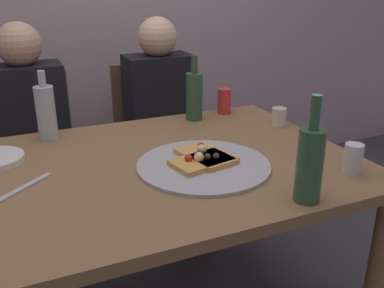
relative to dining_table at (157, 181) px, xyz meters
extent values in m
cube|color=olive|center=(0.00, 0.00, 0.05)|extent=(1.43, 1.02, 0.04)
cylinder|color=olive|center=(0.65, -0.45, -0.31)|extent=(0.06, 0.06, 0.70)
cylinder|color=olive|center=(0.65, 0.45, -0.31)|extent=(0.06, 0.06, 0.70)
cylinder|color=#ADADB2|center=(0.14, -0.10, 0.08)|extent=(0.47, 0.47, 0.01)
cube|color=tan|center=(0.14, -0.10, 0.09)|extent=(0.24, 0.17, 0.02)
sphere|color=#EAD184|center=(0.12, -0.10, 0.11)|extent=(0.04, 0.04, 0.04)
sphere|color=#2D381E|center=(0.18, -0.11, 0.11)|extent=(0.02, 0.02, 0.02)
sphere|color=#B22D23|center=(0.08, -0.09, 0.11)|extent=(0.03, 0.03, 0.03)
cube|color=tan|center=(0.16, -0.06, 0.09)|extent=(0.17, 0.24, 0.02)
sphere|color=#EAD184|center=(0.16, -0.04, 0.11)|extent=(0.04, 0.04, 0.04)
sphere|color=#2D381E|center=(0.15, -0.10, 0.11)|extent=(0.02, 0.02, 0.02)
sphere|color=#B22D23|center=(0.17, -0.01, 0.11)|extent=(0.03, 0.03, 0.03)
cylinder|color=#B2BCC1|center=(-0.32, 0.42, 0.18)|extent=(0.08, 0.08, 0.22)
cylinder|color=#B2BCC1|center=(-0.32, 0.42, 0.32)|extent=(0.03, 0.03, 0.06)
cylinder|color=#2D5133|center=(0.31, -0.44, 0.19)|extent=(0.08, 0.08, 0.22)
cylinder|color=#2D5133|center=(0.31, -0.44, 0.35)|extent=(0.03, 0.03, 0.10)
cylinder|color=#2D5133|center=(0.33, 0.41, 0.18)|extent=(0.08, 0.08, 0.22)
cylinder|color=#2D5133|center=(0.33, 0.41, 0.33)|extent=(0.03, 0.03, 0.08)
cylinder|color=beige|center=(0.64, 0.18, 0.11)|extent=(0.06, 0.06, 0.08)
cylinder|color=silver|center=(0.57, -0.35, 0.13)|extent=(0.06, 0.06, 0.10)
cylinder|color=red|center=(0.51, 0.44, 0.13)|extent=(0.07, 0.07, 0.12)
cube|color=#B7B7BC|center=(-0.45, -0.02, 0.08)|extent=(0.18, 0.16, 0.01)
cube|color=brown|center=(-0.37, 0.83, -0.21)|extent=(0.44, 0.44, 0.05)
cube|color=brown|center=(-0.37, 1.03, 0.01)|extent=(0.44, 0.04, 0.45)
cylinder|color=brown|center=(-0.18, 0.64, -0.45)|extent=(0.04, 0.04, 0.42)
cylinder|color=brown|center=(-0.56, 0.64, -0.45)|extent=(0.04, 0.04, 0.42)
cylinder|color=brown|center=(-0.18, 1.02, -0.45)|extent=(0.04, 0.04, 0.42)
cylinder|color=brown|center=(-0.56, 1.02, -0.45)|extent=(0.04, 0.04, 0.42)
cube|color=brown|center=(0.31, 0.83, -0.21)|extent=(0.44, 0.44, 0.05)
cube|color=brown|center=(0.31, 1.03, 0.01)|extent=(0.44, 0.04, 0.45)
cylinder|color=brown|center=(0.50, 0.64, -0.45)|extent=(0.04, 0.04, 0.42)
cylinder|color=brown|center=(0.12, 0.64, -0.45)|extent=(0.04, 0.04, 0.42)
cylinder|color=brown|center=(0.50, 1.02, -0.45)|extent=(0.04, 0.04, 0.42)
cylinder|color=brown|center=(0.12, 1.02, -0.45)|extent=(0.04, 0.04, 0.42)
cube|color=black|center=(-0.37, 0.85, 0.05)|extent=(0.36, 0.22, 0.52)
sphere|color=tan|center=(-0.37, 0.85, 0.40)|extent=(0.21, 0.21, 0.21)
cylinder|color=black|center=(-0.29, 0.65, -0.21)|extent=(0.12, 0.40, 0.12)
cylinder|color=black|center=(-0.45, 0.65, -0.21)|extent=(0.12, 0.40, 0.12)
cylinder|color=black|center=(-0.29, 0.45, -0.44)|extent=(0.11, 0.11, 0.45)
cylinder|color=black|center=(-0.45, 0.45, -0.44)|extent=(0.11, 0.11, 0.45)
cube|color=black|center=(0.31, 0.85, 0.05)|extent=(0.36, 0.22, 0.52)
sphere|color=beige|center=(0.31, 0.85, 0.40)|extent=(0.21, 0.21, 0.21)
cylinder|color=black|center=(0.39, 0.65, -0.21)|extent=(0.12, 0.40, 0.12)
cylinder|color=black|center=(0.23, 0.65, -0.21)|extent=(0.12, 0.40, 0.12)
cylinder|color=black|center=(0.39, 0.45, -0.44)|extent=(0.11, 0.11, 0.45)
cylinder|color=black|center=(0.23, 0.45, -0.44)|extent=(0.11, 0.11, 0.45)
camera|label=1|loc=(-0.45, -1.33, 0.69)|focal=40.04mm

